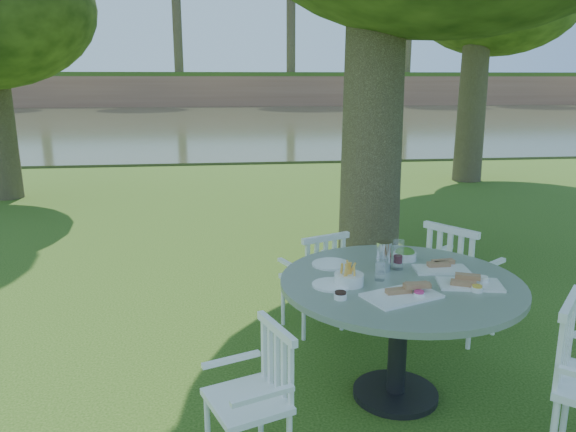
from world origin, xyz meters
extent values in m
plane|color=#21420D|center=(0.00, 0.00, 0.00)|extent=(140.00, 140.00, 0.00)
cylinder|color=black|center=(0.52, -1.44, 0.02)|extent=(0.56, 0.56, 0.04)
cylinder|color=black|center=(0.52, -1.44, 0.41)|extent=(0.12, 0.12, 0.74)
cylinder|color=slate|center=(0.52, -1.44, 0.80)|extent=(1.52, 1.52, 0.04)
cylinder|color=white|center=(1.59, -0.65, 0.23)|extent=(0.04, 0.04, 0.47)
cylinder|color=white|center=(1.36, -0.30, 0.23)|extent=(0.04, 0.04, 0.47)
cylinder|color=white|center=(1.29, -0.86, 0.23)|extent=(0.04, 0.04, 0.47)
cylinder|color=white|center=(1.05, -0.51, 0.23)|extent=(0.04, 0.04, 0.47)
cube|color=white|center=(1.32, -0.58, 0.49)|extent=(0.63, 0.64, 0.04)
cube|color=white|center=(1.15, -0.70, 0.71)|extent=(0.30, 0.42, 0.48)
cylinder|color=white|center=(0.25, -0.09, 0.21)|extent=(0.03, 0.03, 0.42)
cylinder|color=white|center=(-0.10, -0.24, 0.21)|extent=(0.03, 0.03, 0.42)
cylinder|color=white|center=(0.38, -0.40, 0.21)|extent=(0.03, 0.03, 0.42)
cylinder|color=white|center=(0.03, -0.55, 0.21)|extent=(0.03, 0.03, 0.42)
cube|color=white|center=(0.14, -0.32, 0.44)|extent=(0.55, 0.53, 0.04)
cube|color=white|center=(0.21, -0.49, 0.64)|extent=(0.41, 0.20, 0.43)
cylinder|color=white|center=(-0.71, -1.93, 0.20)|extent=(0.03, 0.03, 0.40)
cylinder|color=white|center=(-0.41, -1.82, 0.20)|extent=(0.03, 0.03, 0.40)
cube|color=white|center=(-0.50, -2.04, 0.42)|extent=(0.49, 0.51, 0.04)
cube|color=white|center=(-0.33, -1.98, 0.60)|extent=(0.18, 0.39, 0.41)
cylinder|color=white|center=(1.35, -2.00, 0.23)|extent=(0.04, 0.04, 0.46)
cube|color=white|center=(1.20, -2.14, 0.70)|extent=(0.35, 0.38, 0.47)
cube|color=white|center=(0.43, -1.72, 0.83)|extent=(0.49, 0.39, 0.02)
cube|color=white|center=(0.90, -1.59, 0.83)|extent=(0.42, 0.30, 0.01)
cube|color=white|center=(0.83, -1.30, 0.83)|extent=(0.37, 0.23, 0.01)
cylinder|color=white|center=(0.06, -1.49, 0.83)|extent=(0.25, 0.25, 0.01)
cylinder|color=white|center=(0.13, -1.10, 0.83)|extent=(0.26, 0.26, 0.01)
cylinder|color=white|center=(0.17, -1.48, 0.85)|extent=(0.18, 0.18, 0.07)
cylinder|color=white|center=(0.67, -1.05, 0.85)|extent=(0.16, 0.16, 0.05)
cylinder|color=silver|center=(0.45, -1.26, 0.92)|extent=(0.10, 0.10, 0.19)
cylinder|color=white|center=(0.56, -1.24, 0.92)|extent=(0.07, 0.07, 0.20)
cylinder|color=white|center=(0.42, -1.31, 0.87)|extent=(0.06, 0.06, 0.11)
cylinder|color=white|center=(0.38, -1.43, 0.87)|extent=(0.06, 0.06, 0.11)
cylinder|color=white|center=(0.52, -1.74, 0.83)|extent=(0.07, 0.07, 0.03)
cylinder|color=white|center=(0.90, -1.69, 0.83)|extent=(0.07, 0.07, 0.03)
cylinder|color=white|center=(1.00, -1.56, 0.84)|extent=(0.07, 0.07, 0.03)
cylinder|color=white|center=(0.07, -1.70, 0.84)|extent=(0.08, 0.08, 0.03)
cube|color=#373C23|center=(0.00, 23.00, 0.00)|extent=(100.00, 28.00, 0.12)
cube|color=#975F46|center=(0.00, 38.50, 1.10)|extent=(100.00, 3.00, 2.20)
cube|color=#21420D|center=(0.00, 46.00, 2.35)|extent=(100.00, 18.00, 0.30)
camera|label=1|loc=(-0.61, -4.67, 2.06)|focal=35.00mm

